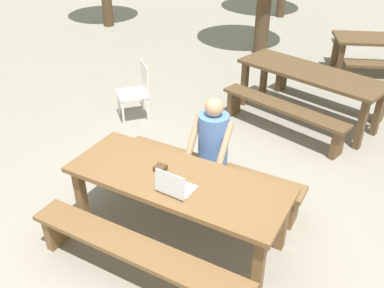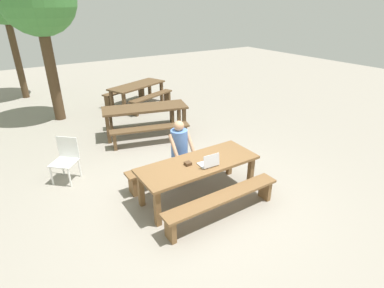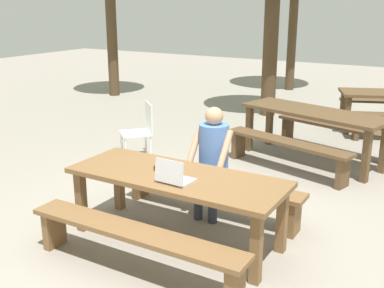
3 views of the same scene
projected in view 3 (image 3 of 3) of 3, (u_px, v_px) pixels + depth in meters
ground_plane at (177, 240)px, 4.80m from camera, size 30.00×30.00×0.00m
picnic_table_front at (177, 183)px, 4.63m from camera, size 2.16×0.82×0.70m
bench_near at (134, 239)px, 4.12m from camera, size 2.15×0.30×0.43m
bench_far at (211, 187)px, 5.29m from camera, size 2.15×0.30×0.43m
laptop at (174, 177)px, 4.38m from camera, size 0.32×0.27×0.24m
small_pouch at (161, 168)px, 4.71m from camera, size 0.11×0.10×0.05m
person_seated at (212, 154)px, 5.14m from camera, size 0.43×0.42×1.25m
plastic_chair at (141, 130)px, 7.16m from camera, size 0.62×0.62×0.86m
picnic_table_mid at (313, 118)px, 7.00m from camera, size 2.29×1.29×0.78m
bench_mid_south at (286, 148)px, 6.65m from camera, size 1.96×0.81×0.45m
bench_mid_north at (334, 131)px, 7.53m from camera, size 1.96×0.81×0.45m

